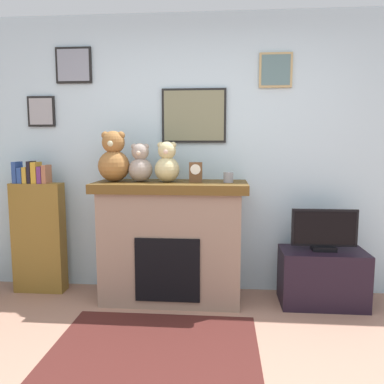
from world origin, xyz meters
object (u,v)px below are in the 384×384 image
object	(u,v)px
candle_jar	(228,177)
teddy_bear_brown	(114,159)
tv_stand	(322,277)
bookshelf	(38,233)
fireplace	(172,240)
teddy_bear_tan	(140,164)
mantel_clock	(196,172)
teddy_bear_grey	(167,164)
television	(324,231)

from	to	relation	value
candle_jar	teddy_bear_brown	xyz separation A→B (m)	(-1.02, -0.00, 0.16)
teddy_bear_brown	tv_stand	bearing A→B (deg)	-0.33
bookshelf	fireplace	bearing A→B (deg)	-3.16
bookshelf	teddy_bear_tan	bearing A→B (deg)	-5.02
mantel_clock	teddy_bear_tan	bearing A→B (deg)	179.90
fireplace	bookshelf	bearing A→B (deg)	176.84
candle_jar	teddy_bear_brown	distance (m)	1.03
fireplace	candle_jar	size ratio (longest dim) A/B	15.05
fireplace	teddy_bear_tan	distance (m)	0.74
tv_stand	mantel_clock	bearing A→B (deg)	179.49
mantel_clock	teddy_bear_tan	distance (m)	0.50
teddy_bear_brown	bookshelf	bearing A→B (deg)	173.43
mantel_clock	teddy_bear_brown	bearing A→B (deg)	179.95
teddy_bear_brown	teddy_bear_tan	xyz separation A→B (m)	(0.24, 0.00, -0.05)
teddy_bear_brown	teddy_bear_grey	size ratio (longest dim) A/B	1.26
teddy_bear_grey	teddy_bear_tan	bearing A→B (deg)	180.00
mantel_clock	teddy_bear_tan	world-z (taller)	teddy_bear_tan
tv_stand	teddy_bear_tan	bearing A→B (deg)	179.62
mantel_clock	tv_stand	bearing A→B (deg)	-0.51
bookshelf	tv_stand	size ratio (longest dim) A/B	1.72
fireplace	teddy_bear_tan	xyz separation A→B (m)	(-0.27, -0.02, 0.69)
fireplace	teddy_bear_grey	distance (m)	0.69
fireplace	bookshelf	size ratio (longest dim) A/B	1.07
teddy_bear_brown	teddy_bear_grey	bearing A→B (deg)	0.01
fireplace	teddy_bear_brown	bearing A→B (deg)	-177.95
candle_jar	teddy_bear_grey	bearing A→B (deg)	-179.95
candle_jar	mantel_clock	world-z (taller)	mantel_clock
teddy_bear_grey	teddy_bear_brown	bearing A→B (deg)	-179.99
fireplace	teddy_bear_tan	world-z (taller)	teddy_bear_tan
bookshelf	tv_stand	bearing A→B (deg)	-2.18
bookshelf	teddy_bear_tan	xyz separation A→B (m)	(1.02, -0.09, 0.66)
mantel_clock	teddy_bear_brown	world-z (taller)	teddy_bear_brown
fireplace	teddy_bear_brown	world-z (taller)	teddy_bear_brown
teddy_bear_tan	teddy_bear_grey	xyz separation A→B (m)	(0.24, -0.00, 0.01)
candle_jar	bookshelf	bearing A→B (deg)	177.16
television	teddy_bear_tan	xyz separation A→B (m)	(-1.61, 0.01, 0.57)
bookshelf	teddy_bear_tan	distance (m)	1.21
tv_stand	teddy_bear_grey	xyz separation A→B (m)	(-1.37, 0.01, 0.99)
fireplace	teddy_bear_brown	distance (m)	0.89
teddy_bear_tan	candle_jar	bearing A→B (deg)	0.03
mantel_clock	fireplace	bearing A→B (deg)	175.08
teddy_bear_tan	bookshelf	bearing A→B (deg)	174.98
mantel_clock	television	bearing A→B (deg)	-0.58
teddy_bear_tan	television	bearing A→B (deg)	-0.43
bookshelf	television	size ratio (longest dim) A/B	2.24
teddy_bear_brown	fireplace	bearing A→B (deg)	2.05
tv_stand	candle_jar	bearing A→B (deg)	179.23
bookshelf	mantel_clock	size ratio (longest dim) A/B	7.15
candle_jar	teddy_bear_tan	world-z (taller)	teddy_bear_tan
tv_stand	teddy_bear_brown	size ratio (longest dim) A/B	1.62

